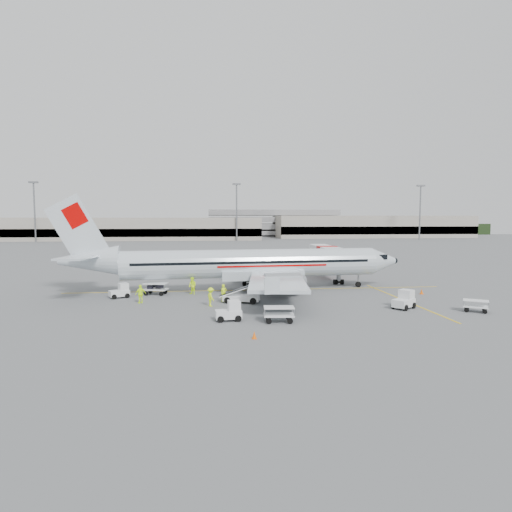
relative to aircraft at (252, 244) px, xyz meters
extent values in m
plane|color=#56595B|center=(0.69, 0.29, -5.34)|extent=(360.00, 360.00, 0.00)
cube|color=yellow|center=(0.69, 0.29, -5.34)|extent=(44.00, 0.20, 0.01)
cube|color=yellow|center=(14.69, -7.71, -5.34)|extent=(0.20, 20.00, 0.01)
cone|color=#F45B07|center=(18.28, -4.48, -5.04)|extent=(0.37, 0.37, 0.60)
cone|color=#F45B07|center=(4.18, 14.29, -5.07)|extent=(0.33, 0.33, 0.54)
cone|color=#F45B07|center=(-1.86, -20.12, -5.07)|extent=(0.33, 0.33, 0.54)
imported|color=#D1FA17|center=(-3.50, -6.36, -4.47)|extent=(0.74, 0.62, 1.73)
imported|color=#D1FA17|center=(-6.77, -1.94, -4.39)|extent=(1.17, 1.16, 1.90)
imported|color=#D1FA17|center=(-4.79, -8.68, -4.44)|extent=(1.05, 1.32, 1.80)
imported|color=#D1FA17|center=(-11.62, -6.43, -4.42)|extent=(1.14, 0.97, 1.84)
camera|label=1|loc=(-4.85, -48.71, 2.80)|focal=30.00mm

